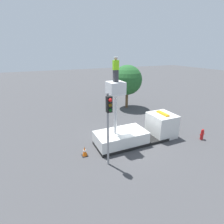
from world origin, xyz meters
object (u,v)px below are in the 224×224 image
Objects in this scene: bucket_truck at (138,131)px; fire_hydrant at (202,134)px; worker at (116,69)px; traffic_cone_rear at (85,151)px; traffic_light_pole at (109,117)px; tree_left_bg at (127,80)px.

fire_hydrant is (5.25, -2.10, -0.43)m from bucket_truck.
fire_hydrant is (7.45, -2.10, -5.70)m from worker.
traffic_light_pole is at bearing -55.62° from traffic_cone_rear.
tree_left_bg is (5.76, 8.58, -2.43)m from worker.
bucket_truck is 5.67m from fire_hydrant.
traffic_light_pole is 9.43m from fire_hydrant.
traffic_light_pole is 5.10× the size of fire_hydrant.
fire_hydrant is 11.30m from tree_left_bg.
tree_left_bg is (3.56, 8.58, 2.83)m from bucket_truck.
worker is at bearing 55.21° from traffic_light_pole.
tree_left_bg is (-1.68, 10.69, 3.27)m from fire_hydrant.
worker reaches higher than traffic_cone_rear.
fire_hydrant is 1.25× the size of traffic_cone_rear.
bucket_truck is at bearing 0.00° from worker.
tree_left_bg is at bearing 55.94° from traffic_light_pole.
traffic_light_pole is (-1.46, -2.10, -2.61)m from worker.
traffic_light_pole reaches higher than fire_hydrant.
bucket_truck reaches higher than traffic_cone_rear.
traffic_cone_rear is (-2.67, -0.33, -5.81)m from worker.
traffic_cone_rear is at bearing -133.40° from tree_left_bg.
bucket_truck reaches higher than fire_hydrant.
traffic_cone_rear is 0.14× the size of tree_left_bg.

